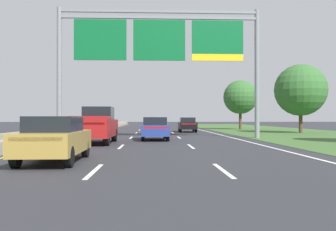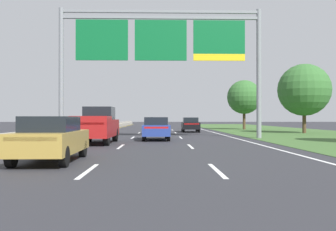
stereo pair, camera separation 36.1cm
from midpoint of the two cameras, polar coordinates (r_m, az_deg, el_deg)
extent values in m
plane|color=#2B2B30|center=(35.17, -1.38, -2.86)|extent=(220.00, 220.00, 0.00)
cube|color=white|center=(10.90, -11.26, -8.35)|extent=(0.14, 3.00, 0.01)
cube|color=white|center=(19.78, -6.77, -4.77)|extent=(0.14, 3.00, 0.01)
cube|color=white|center=(28.73, -5.08, -3.40)|extent=(0.14, 3.00, 0.01)
cube|color=white|center=(37.71, -4.20, -2.68)|extent=(0.14, 3.00, 0.01)
cube|color=white|center=(46.70, -3.65, -2.24)|extent=(0.14, 3.00, 0.01)
cube|color=white|center=(55.69, -3.28, -1.94)|extent=(0.14, 3.00, 0.01)
cube|color=white|center=(64.68, -3.02, -1.72)|extent=(0.14, 3.00, 0.01)
cube|color=white|center=(73.67, -2.82, -1.56)|extent=(0.14, 3.00, 0.01)
cube|color=white|center=(82.67, -2.66, -1.43)|extent=(0.14, 3.00, 0.01)
cube|color=white|center=(10.90, 8.50, -8.36)|extent=(0.14, 3.00, 0.01)
cube|color=white|center=(19.78, 4.01, -4.77)|extent=(0.14, 3.00, 0.01)
cube|color=white|center=(28.73, 2.32, -3.40)|extent=(0.14, 3.00, 0.01)
cube|color=white|center=(37.71, 1.43, -2.68)|extent=(0.14, 3.00, 0.01)
cube|color=white|center=(46.70, 0.89, -2.24)|extent=(0.14, 3.00, 0.01)
cube|color=white|center=(55.69, 0.52, -1.94)|extent=(0.14, 3.00, 0.01)
cube|color=white|center=(64.68, 0.26, -1.72)|extent=(0.14, 3.00, 0.01)
cube|color=white|center=(73.67, 0.06, -1.56)|extent=(0.14, 3.00, 0.01)
cube|color=white|center=(82.67, -0.10, -1.43)|extent=(0.14, 3.00, 0.01)
cube|color=white|center=(35.66, 8.16, -2.81)|extent=(0.16, 106.00, 0.01)
cube|color=gold|center=(35.66, -10.92, -2.81)|extent=(0.16, 106.00, 0.01)
cube|color=#3D602D|center=(37.83, 20.28, -2.64)|extent=(14.00, 110.00, 0.02)
cube|color=#A8A399|center=(35.77, -12.02, -2.37)|extent=(0.60, 110.00, 0.55)
cube|color=#A8A399|center=(35.76, -12.02, -1.68)|extent=(0.25, 110.00, 0.30)
cylinder|color=gray|center=(28.55, -15.76, 6.30)|extent=(0.36, 0.36, 9.66)
cylinder|color=gray|center=(28.70, 14.17, 6.26)|extent=(0.36, 0.36, 9.66)
cube|color=gray|center=(28.59, -0.75, 15.70)|extent=(14.70, 0.24, 0.20)
cube|color=gray|center=(28.47, -0.75, 14.83)|extent=(14.70, 0.24, 0.20)
cube|color=#0C602D|center=(28.17, -9.77, 11.39)|extent=(3.83, 0.12, 3.00)
cube|color=#0C602D|center=(27.89, -0.75, 11.51)|extent=(3.83, 0.12, 3.00)
cube|color=#0C602D|center=(28.32, 8.25, 11.84)|extent=(3.83, 0.12, 2.50)
cube|color=yellow|center=(28.04, 8.25, 8.85)|extent=(3.83, 0.12, 0.50)
cube|color=maroon|center=(22.43, -10.44, -1.90)|extent=(2.06, 5.42, 1.00)
cube|color=black|center=(23.27, -10.08, 0.34)|extent=(1.74, 1.92, 0.78)
cube|color=#B21414|center=(19.81, -11.72, -1.23)|extent=(1.68, 0.10, 0.12)
cube|color=maroon|center=(20.72, -11.23, -0.37)|extent=(2.02, 1.96, 0.20)
cylinder|color=black|center=(24.41, -11.68, -2.95)|extent=(0.31, 0.84, 0.84)
cylinder|color=black|center=(24.15, -7.71, -2.98)|extent=(0.31, 0.84, 0.84)
cylinder|color=black|center=(20.82, -13.60, -3.39)|extent=(0.31, 0.84, 0.84)
cylinder|color=black|center=(20.51, -8.95, -3.44)|extent=(0.31, 0.84, 0.84)
cube|color=black|center=(40.07, 3.72, -1.57)|extent=(1.93, 4.44, 0.72)
cube|color=black|center=(40.01, 3.72, -0.68)|extent=(1.62, 2.34, 0.52)
cube|color=#B21414|center=(37.91, 3.93, -1.31)|extent=(1.53, 0.12, 0.12)
cylinder|color=black|center=(41.53, 2.49, -2.02)|extent=(0.24, 0.67, 0.66)
cylinder|color=black|center=(41.62, 4.69, -2.02)|extent=(0.24, 0.67, 0.66)
cylinder|color=black|center=(38.54, 2.67, -2.15)|extent=(0.24, 0.67, 0.66)
cylinder|color=black|center=(38.64, 5.05, -2.14)|extent=(0.24, 0.67, 0.66)
cube|color=#A38438|center=(13.42, -16.79, -3.90)|extent=(1.88, 4.42, 0.72)
cube|color=black|center=(13.35, -16.84, -1.25)|extent=(1.60, 2.32, 0.52)
cube|color=#B21414|center=(11.33, -19.56, -3.45)|extent=(1.53, 0.10, 0.12)
cylinder|color=black|center=(15.09, -18.30, -4.87)|extent=(0.23, 0.66, 0.66)
cylinder|color=black|center=(14.73, -12.29, -5.00)|extent=(0.23, 0.66, 0.66)
cylinder|color=black|center=(12.26, -22.22, -5.91)|extent=(0.23, 0.66, 0.66)
cylinder|color=black|center=(11.81, -14.86, -6.14)|extent=(0.23, 0.66, 0.66)
cube|color=navy|center=(25.56, -1.48, -2.24)|extent=(1.91, 4.44, 0.72)
cube|color=black|center=(25.50, -1.48, -0.85)|extent=(1.61, 2.33, 0.52)
cube|color=#B21414|center=(23.40, -1.38, -1.88)|extent=(1.53, 0.11, 0.12)
cylinder|color=black|center=(27.07, -3.24, -2.90)|extent=(0.23, 0.66, 0.66)
cylinder|color=black|center=(27.10, 0.15, -2.89)|extent=(0.23, 0.66, 0.66)
cylinder|color=black|center=(24.08, -3.32, -3.21)|extent=(0.23, 0.66, 0.66)
cylinder|color=black|center=(24.11, 0.49, -3.20)|extent=(0.23, 0.66, 0.66)
cube|color=#B2B5BA|center=(34.37, -1.07, -1.76)|extent=(1.84, 4.41, 0.72)
cube|color=black|center=(34.31, -1.07, -0.73)|extent=(1.58, 2.31, 0.52)
cube|color=#B21414|center=(32.20, -1.03, -1.47)|extent=(1.53, 0.09, 0.12)
cylinder|color=black|center=(35.88, -2.37, -2.28)|extent=(0.22, 0.66, 0.66)
cylinder|color=black|center=(35.89, 0.18, -2.28)|extent=(0.22, 0.66, 0.66)
cylinder|color=black|center=(32.89, -2.44, -2.45)|extent=(0.22, 0.66, 0.66)
cylinder|color=black|center=(32.90, 0.35, -2.45)|extent=(0.22, 0.66, 0.66)
cylinder|color=#4C3823|center=(39.29, 20.49, -0.94)|extent=(0.36, 0.36, 2.24)
sphere|color=#33662D|center=(39.38, 20.48, 3.71)|extent=(5.18, 5.18, 5.18)
cylinder|color=#4C3823|center=(49.53, 11.85, -0.69)|extent=(0.36, 0.36, 2.49)
sphere|color=#33662D|center=(49.61, 11.84, 2.80)|extent=(4.44, 4.44, 4.44)
camera|label=1|loc=(0.18, -89.51, 0.00)|focal=39.59mm
camera|label=2|loc=(0.18, 90.49, 0.00)|focal=39.59mm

